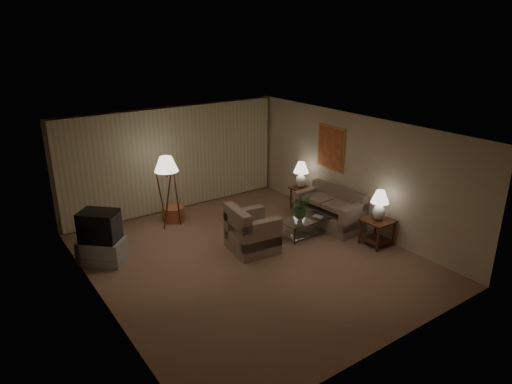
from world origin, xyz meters
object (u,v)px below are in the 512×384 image
Objects in this scene: ottoman at (174,213)px; armchair at (252,233)px; side_table_near at (377,227)px; table_lamp_far at (301,172)px; tv_cabinet at (103,251)px; coffee_table at (305,225)px; vase at (300,218)px; table_lamp_near at (380,203)px; floor_lamp at (168,190)px; side_table_far at (300,194)px; crt_tv at (99,226)px; sofa at (329,212)px.

armchair is at bearing -74.07° from ottoman.
side_table_near is 2.66m from table_lamp_far.
armchair is 1.92× the size of side_table_near.
armchair is at bearing -152.47° from table_lamp_far.
ottoman is at bearing 72.31° from tv_cabinet.
vase reaches higher than coffee_table.
table_lamp_near is at bearing 16.93° from tv_cabinet.
ottoman is at bearing 158.75° from table_lamp_far.
coffee_table is (-1.00, -1.35, -0.73)m from table_lamp_far.
floor_lamp reaches higher than vase.
floor_lamp is at bearing 163.41° from table_lamp_far.
side_table_far is at bearing -21.25° from ottoman.
floor_lamp reaches higher than tv_cabinet.
table_lamp_near reaches higher than side_table_far.
crt_tv is 2.48m from ottoman.
side_table_near is 2.60m from side_table_far.
table_lamp_far is 1.83m from coffee_table.
floor_lamp reaches higher than side_table_near.
side_table_near is at bearing 16.93° from tv_cabinet.
coffee_table is at bearing -87.73° from armchair.
coffee_table is (-1.00, -1.35, -0.12)m from side_table_far.
tv_cabinet is at bearing 179.33° from side_table_far.
side_table_far reaches higher than ottoman.
tv_cabinet is 0.59× the size of floor_lamp.
vase is (4.05, -1.41, 0.23)m from tv_cabinet.
side_table_far is 3.32m from ottoman.
table_lamp_far is 5.25m from tv_cabinet.
armchair is 1.05× the size of coffee_table.
armchair is 1.95× the size of side_table_far.
table_lamp_far reaches higher than sofa.
armchair is 3.13m from crt_tv.
tv_cabinet is 2.40m from ottoman.
sofa is at bearing 29.48° from crt_tv.
coffee_table is 4.46m from crt_tv.
table_lamp_near is 0.66× the size of tv_cabinet.
coffee_table is 3.33m from floor_lamp.
vase is at bearing -47.47° from floor_lamp.
sofa is 1.50× the size of armchair.
table_lamp_near is 0.76× the size of crt_tv.
vase is at bearing -52.83° from ottoman.
vase is at bearing 132.65° from side_table_near.
coffee_table is at bearing -126.57° from table_lamp_far.
side_table_far is at bearing -153.43° from table_lamp_far.
crt_tv is at bearing 152.90° from side_table_near.
side_table_near reaches higher than coffee_table.
crt_tv reaches higher than armchair.
table_lamp_near reaches higher than side_table_near.
armchair is 1.24m from vase.
table_lamp_far reaches higher than coffee_table.
tv_cabinet is at bearing 152.90° from side_table_near.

